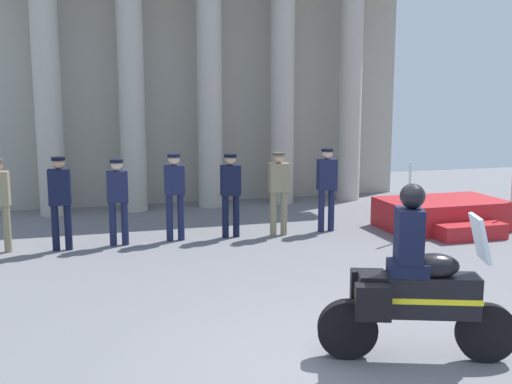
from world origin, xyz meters
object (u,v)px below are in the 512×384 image
officer_in_row_6 (327,183)px  motorcycle_with_rider (411,288)px  officer_in_row_4 (231,189)px  reviewing_stand (444,215)px  officer_in_row_1 (60,196)px  officer_in_row_2 (118,195)px  officer_in_row_3 (175,190)px  officer_in_row_5 (279,187)px

officer_in_row_6 → motorcycle_with_rider: size_ratio=0.85×
officer_in_row_4 → officer_in_row_6: bearing=-176.5°
reviewing_stand → motorcycle_with_rider: size_ratio=1.26×
officer_in_row_4 → officer_in_row_6: 2.01m
officer_in_row_1 → officer_in_row_2: 1.02m
officer_in_row_3 → officer_in_row_2: bearing=8.5°
officer_in_row_3 → officer_in_row_5: (2.04, -0.15, -0.01)m
officer_in_row_5 → motorcycle_with_rider: bearing=90.1°
officer_in_row_2 → officer_in_row_5: size_ratio=0.97×
officer_in_row_2 → officer_in_row_4: size_ratio=0.98×
officer_in_row_6 → officer_in_row_3: bearing=3.3°
officer_in_row_2 → officer_in_row_6: 4.16m
motorcycle_with_rider → officer_in_row_2: bearing=134.5°
officer_in_row_4 → officer_in_row_1: bearing=6.9°
officer_in_row_2 → officer_in_row_1: bearing=9.6°
officer_in_row_4 → officer_in_row_5: 0.96m
officer_in_row_1 → reviewing_stand: bearing=-178.6°
officer_in_row_3 → officer_in_row_6: officer_in_row_6 is taller
officer_in_row_4 → motorcycle_with_rider: size_ratio=0.82×
officer_in_row_5 → officer_in_row_1: bearing=4.8°
officer_in_row_2 → officer_in_row_5: officer_in_row_5 is taller
officer_in_row_6 → officer_in_row_5: bearing=8.8°
officer_in_row_1 → officer_in_row_3: size_ratio=1.01×
officer_in_row_1 → officer_in_row_2: size_ratio=1.05×
officer_in_row_3 → officer_in_row_1: bearing=9.0°
officer_in_row_2 → officer_in_row_3: size_ratio=0.96×
officer_in_row_4 → motorcycle_with_rider: motorcycle_with_rider is taller
reviewing_stand → officer_in_row_6: size_ratio=1.47×
officer_in_row_2 → motorcycle_with_rider: bearing=118.9°
officer_in_row_6 → reviewing_stand: bearing=172.7°
officer_in_row_5 → officer_in_row_3: bearing=0.5°
officer_in_row_3 → officer_in_row_5: bearing=-179.5°
reviewing_stand → officer_in_row_1: (-7.61, 0.43, 0.70)m
officer_in_row_1 → officer_in_row_4: (3.17, 0.13, -0.03)m
officer_in_row_3 → reviewing_stand: bearing=178.6°
officer_in_row_2 → officer_in_row_4: 2.16m
officer_in_row_3 → officer_in_row_6: 3.10m
officer_in_row_5 → officer_in_row_6: officer_in_row_6 is taller
officer_in_row_5 → officer_in_row_2: bearing=3.2°
officer_in_row_2 → motorcycle_with_rider: 6.44m
officer_in_row_4 → reviewing_stand: bearing=177.5°
reviewing_stand → officer_in_row_2: 6.65m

